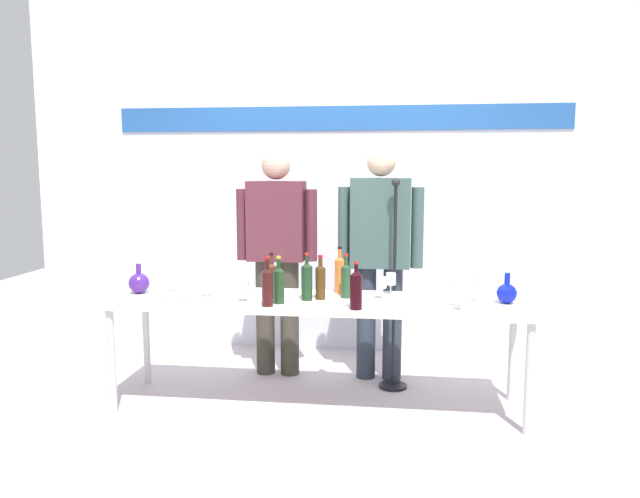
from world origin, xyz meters
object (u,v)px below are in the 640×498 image
object	(u,v)px
wine_bottle_4	(320,280)
wine_glass_left_3	(172,279)
wine_bottle_3	(356,289)
wine_glass_right_0	(460,290)
wine_glass_left_5	(163,287)
wine_glass_right_4	(382,283)
wine_bottle_7	(279,284)
presenter_right	(380,248)
wine_bottle_1	(346,279)
wine_glass_left_1	(207,282)
wine_glass_left_4	(206,287)
wine_bottle_5	(271,279)
wine_bottle_0	(267,285)
wine_glass_right_3	(461,295)
wine_glass_right_1	(478,283)
microphone_stand	(394,319)
wine_glass_right_2	(391,279)
wine_bottle_2	(307,280)
decanter_blue_right	(507,293)
wine_glass_left_0	(186,286)
display_table	(317,307)
presenter_left	(277,248)
wine_glass_left_2	(243,286)

from	to	relation	value
wine_bottle_4	wine_glass_left_3	distance (m)	1.03
wine_bottle_3	wine_glass_right_0	world-z (taller)	wine_bottle_3
wine_glass_left_3	wine_glass_left_5	world-z (taller)	wine_glass_left_5
wine_glass_right_4	wine_bottle_7	bearing A→B (deg)	-161.36
presenter_right	wine_bottle_1	distance (m)	0.59
wine_glass_left_1	wine_glass_left_4	world-z (taller)	wine_glass_left_4
wine_bottle_5	wine_glass_left_1	xyz separation A→B (m)	(-0.43, -0.02, -0.02)
wine_bottle_0	wine_bottle_1	xyz separation A→B (m)	(0.45, 0.31, -0.01)
wine_bottle_0	wine_glass_right_3	distance (m)	1.16
wine_glass_left_1	wine_glass_right_1	xyz separation A→B (m)	(1.74, 0.08, 0.02)
microphone_stand	wine_glass_right_0	bearing A→B (deg)	-53.70
wine_glass_right_3	wine_glass_right_4	distance (m)	0.56
wine_glass_right_1	wine_glass_right_2	size ratio (longest dim) A/B	1.17
wine_bottle_2	wine_glass_right_1	xyz separation A→B (m)	(1.07, 0.08, -0.01)
decanter_blue_right	wine_bottle_4	bearing A→B (deg)	-178.56
wine_glass_right_4	microphone_stand	xyz separation A→B (m)	(0.08, 0.35, -0.33)
wine_glass_left_0	wine_glass_right_3	bearing A→B (deg)	-0.56
display_table	presenter_left	xyz separation A→B (m)	(-0.38, 0.60, 0.30)
wine_bottle_4	presenter_right	bearing A→B (deg)	59.28
decanter_blue_right	wine_bottle_7	bearing A→B (deg)	-172.64
wine_bottle_3	wine_glass_left_5	world-z (taller)	wine_bottle_3
wine_glass_left_0	wine_bottle_4	bearing A→B (deg)	14.47
wine_glass_left_3	wine_glass_right_0	world-z (taller)	wine_glass_right_0
wine_bottle_5	wine_glass_right_2	bearing A→B (deg)	17.43
wine_glass_right_4	wine_bottle_2	bearing A→B (deg)	-168.06
wine_bottle_5	wine_glass_right_3	xyz separation A→B (m)	(1.18, -0.21, -0.02)
wine_bottle_7	wine_bottle_4	bearing A→B (deg)	32.28
wine_glass_left_0	wine_glass_right_1	size ratio (longest dim) A/B	0.87
decanter_blue_right	wine_glass_right_0	size ratio (longest dim) A/B	1.24
wine_glass_right_3	wine_bottle_3	bearing A→B (deg)	-177.86
presenter_right	wine_glass_left_0	xyz separation A→B (m)	(-1.18, -0.82, -0.15)
display_table	wine_glass_right_0	bearing A→B (deg)	-8.43
wine_bottle_0	wine_glass_left_2	bearing A→B (deg)	150.29
wine_glass_right_3	decanter_blue_right	bearing A→B (deg)	40.47
wine_bottle_2	wine_glass_right_2	bearing A→B (deg)	26.68
decanter_blue_right	wine_glass_right_1	size ratio (longest dim) A/B	1.15
wine_glass_left_4	wine_glass_right_3	distance (m)	1.55
wine_bottle_3	wine_bottle_4	world-z (taller)	wine_bottle_3
wine_bottle_7	wine_glass_left_2	bearing A→B (deg)	176.81
wine_bottle_1	wine_glass_left_4	xyz separation A→B (m)	(-0.85, -0.30, -0.01)
presenter_right	wine_glass_left_2	size ratio (longest dim) A/B	11.88
wine_bottle_2	wine_glass_right_3	xyz separation A→B (m)	(0.95, -0.19, -0.03)
presenter_right	wine_bottle_7	xyz separation A→B (m)	(-0.60, -0.76, -0.13)
wine_glass_left_4	microphone_stand	xyz separation A→B (m)	(1.16, 0.64, -0.33)
wine_glass_left_2	wine_glass_right_4	world-z (taller)	wine_glass_right_4
wine_bottle_7	wine_bottle_3	bearing A→B (deg)	-11.43
wine_bottle_0	wine_glass_right_1	size ratio (longest dim) A/B	1.82
wine_glass_left_3	decanter_blue_right	bearing A→B (deg)	-1.72
display_table	wine_bottle_3	size ratio (longest dim) A/B	9.28
decanter_blue_right	wine_glass_left_4	world-z (taller)	decanter_blue_right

